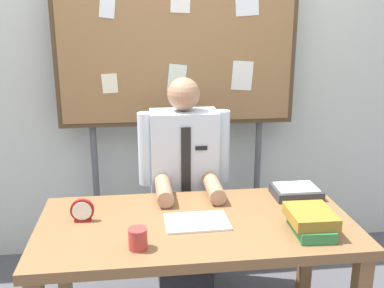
{
  "coord_description": "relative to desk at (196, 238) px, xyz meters",
  "views": [
    {
      "loc": [
        -0.27,
        -2.0,
        1.71
      ],
      "look_at": [
        0.0,
        0.17,
        1.07
      ],
      "focal_mm": 41.78,
      "sensor_mm": 36.0,
      "label": 1
    }
  ],
  "objects": [
    {
      "name": "bulletin_board",
      "position": [
        0.0,
        0.93,
        0.87
      ],
      "size": [
        1.57,
        0.09,
        2.07
      ],
      "color": "#4C3823",
      "rests_on": "ground_plane"
    },
    {
      "name": "paper_tray",
      "position": [
        0.6,
        0.25,
        0.12
      ],
      "size": [
        0.26,
        0.2,
        0.06
      ],
      "color": "#333338",
      "rests_on": "desk"
    },
    {
      "name": "coffee_mug",
      "position": [
        -0.29,
        -0.23,
        0.14
      ],
      "size": [
        0.08,
        0.08,
        0.09
      ],
      "primitive_type": "cylinder",
      "color": "#B23833",
      "rests_on": "desk"
    },
    {
      "name": "desk",
      "position": [
        0.0,
        0.0,
        0.0
      ],
      "size": [
        1.56,
        0.78,
        0.72
      ],
      "color": "brown",
      "rests_on": "ground_plane"
    },
    {
      "name": "book_stack",
      "position": [
        0.52,
        -0.18,
        0.15
      ],
      "size": [
        0.21,
        0.27,
        0.11
      ],
      "color": "#337F47",
      "rests_on": "desk"
    },
    {
      "name": "back_wall",
      "position": [
        0.0,
        1.13,
        0.72
      ],
      "size": [
        6.4,
        0.08,
        2.7
      ],
      "primitive_type": "cube",
      "color": "silver",
      "rests_on": "ground_plane"
    },
    {
      "name": "open_notebook",
      "position": [
        -0.0,
        -0.02,
        0.1
      ],
      "size": [
        0.31,
        0.22,
        0.01
      ],
      "primitive_type": "cube",
      "rotation": [
        0.0,
        0.0,
        0.02
      ],
      "color": "white",
      "rests_on": "desk"
    },
    {
      "name": "person",
      "position": [
        0.0,
        0.56,
        -0.0
      ],
      "size": [
        0.55,
        0.56,
        1.36
      ],
      "color": "#2D2D33",
      "rests_on": "ground_plane"
    },
    {
      "name": "desk_clock",
      "position": [
        -0.56,
        0.07,
        0.14
      ],
      "size": [
        0.12,
        0.04,
        0.12
      ],
      "color": "maroon",
      "rests_on": "desk"
    }
  ]
}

